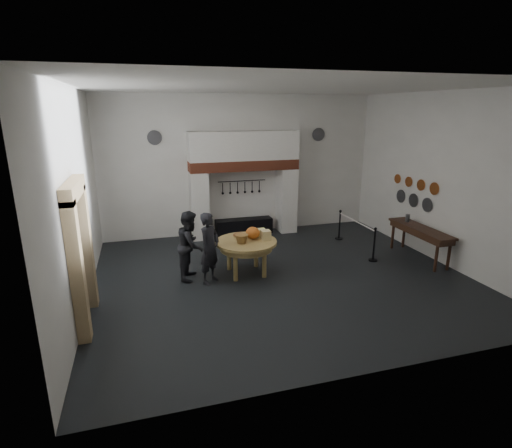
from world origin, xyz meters
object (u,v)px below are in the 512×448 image
object	(u,v)px
side_table	(421,229)
barrier_post_far	(340,225)
work_table	(246,242)
barrier_post_near	(374,245)
visitor_far	(191,245)
visitor_near	(210,248)
iron_range	(244,226)

from	to	relation	value
side_table	barrier_post_far	xyz separation A→B (m)	(-1.30, 2.19, -0.42)
work_table	barrier_post_near	xyz separation A→B (m)	(3.59, -0.13, -0.39)
visitor_far	visitor_near	bearing A→B (deg)	-115.82
work_table	side_table	distance (m)	4.90
barrier_post_near	barrier_post_far	bearing A→B (deg)	90.00
barrier_post_near	barrier_post_far	xyz separation A→B (m)	(0.00, 2.00, 0.00)
side_table	barrier_post_near	size ratio (longest dim) A/B	2.44
visitor_far	barrier_post_far	world-z (taller)	visitor_far
visitor_far	barrier_post_far	distance (m)	5.26
iron_range	visitor_near	xyz separation A→B (m)	(-1.75, -3.56, 0.62)
visitor_near	side_table	size ratio (longest dim) A/B	0.79
visitor_near	visitor_far	bearing A→B (deg)	89.33
visitor_far	barrier_post_near	world-z (taller)	visitor_far
work_table	side_table	world-z (taller)	side_table
visitor_far	iron_range	bearing A→B (deg)	-15.09
visitor_near	side_table	xyz separation A→B (m)	(5.85, -0.05, 0.00)
visitor_near	barrier_post_near	distance (m)	4.57
barrier_post_far	barrier_post_near	bearing A→B (deg)	-90.00
iron_range	barrier_post_near	world-z (taller)	barrier_post_near
iron_range	work_table	bearing A→B (deg)	-103.47
visitor_near	barrier_post_far	size ratio (longest dim) A/B	1.92
work_table	barrier_post_far	xyz separation A→B (m)	(3.59, 1.87, -0.39)
work_table	visitor_far	distance (m)	1.37
work_table	visitor_near	world-z (taller)	visitor_near
iron_range	visitor_near	distance (m)	4.02
iron_range	barrier_post_far	size ratio (longest dim) A/B	2.11
visitor_near	iron_range	bearing A→B (deg)	18.10
visitor_far	side_table	world-z (taller)	visitor_far
barrier_post_far	work_table	bearing A→B (deg)	-152.44
iron_range	side_table	world-z (taller)	side_table
iron_range	barrier_post_far	xyz separation A→B (m)	(2.80, -1.42, 0.20)
work_table	barrier_post_near	distance (m)	3.61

